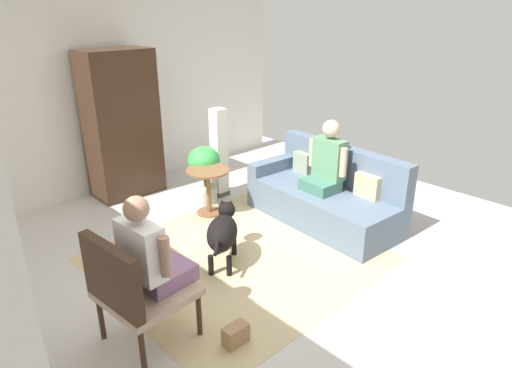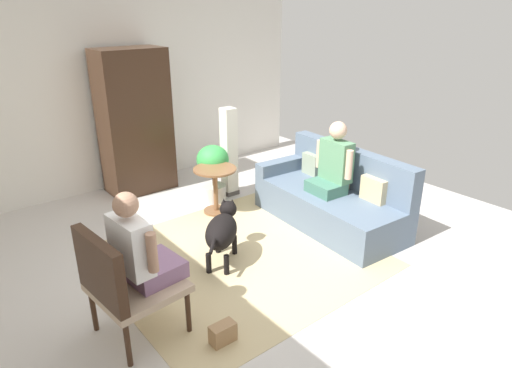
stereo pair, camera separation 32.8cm
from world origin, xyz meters
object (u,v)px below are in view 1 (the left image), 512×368
(couch, at_px, (325,196))
(round_end_table, at_px, (208,185))
(armchair, at_px, (131,286))
(armoire_cabinet, at_px, (122,125))
(potted_plant, at_px, (204,169))
(person_on_armchair, at_px, (149,254))
(person_on_couch, at_px, (327,162))
(dog, at_px, (223,231))
(column_lamp, at_px, (219,154))
(handbag, at_px, (236,335))

(couch, height_order, round_end_table, couch)
(armchair, distance_m, armoire_cabinet, 3.30)
(potted_plant, bearing_deg, round_end_table, -119.46)
(person_on_armchair, distance_m, potted_plant, 2.67)
(armchair, distance_m, person_on_couch, 2.87)
(armchair, bearing_deg, armoire_cabinet, 62.68)
(dog, bearing_deg, armoire_cabinet, 84.94)
(person_on_armchair, height_order, column_lamp, person_on_armchair)
(potted_plant, relative_size, armoire_cabinet, 0.40)
(dog, height_order, armoire_cabinet, armoire_cabinet)
(armchair, xyz_separation_m, person_on_armchair, (0.18, 0.02, 0.20))
(couch, bearing_deg, round_end_table, 130.56)
(person_on_couch, distance_m, dog, 1.61)
(person_on_couch, height_order, armoire_cabinet, armoire_cabinet)
(couch, bearing_deg, person_on_couch, -151.45)
(couch, xyz_separation_m, handbag, (-2.29, -0.93, -0.23))
(couch, xyz_separation_m, person_on_armchair, (-2.69, -0.39, 0.44))
(round_end_table, distance_m, column_lamp, 0.66)
(couch, xyz_separation_m, armoire_cabinet, (-1.38, 2.49, 0.69))
(round_end_table, relative_size, handbag, 2.90)
(couch, height_order, armoire_cabinet, armoire_cabinet)
(couch, distance_m, dog, 1.59)
(potted_plant, relative_size, column_lamp, 0.64)
(column_lamp, bearing_deg, handbag, -126.75)
(person_on_armchair, height_order, dog, person_on_armchair)
(person_on_couch, bearing_deg, armchair, -172.28)
(armchair, height_order, column_lamp, column_lamp)
(potted_plant, bearing_deg, armoire_cabinet, 119.59)
(person_on_couch, distance_m, handbag, 2.53)
(column_lamp, bearing_deg, armchair, -141.45)
(couch, xyz_separation_m, person_on_couch, (-0.04, -0.02, 0.46))
(person_on_couch, relative_size, armoire_cabinet, 0.43)
(dog, distance_m, column_lamp, 1.84)
(armchair, height_order, armoire_cabinet, armoire_cabinet)
(couch, height_order, armchair, armchair)
(round_end_table, height_order, dog, round_end_table)
(armchair, relative_size, dog, 1.40)
(couch, bearing_deg, armoire_cabinet, 118.89)
(couch, height_order, dog, couch)
(round_end_table, bearing_deg, person_on_armchair, -138.73)
(column_lamp, distance_m, armoire_cabinet, 1.39)
(handbag, bearing_deg, person_on_couch, 21.99)
(handbag, bearing_deg, armchair, 137.95)
(handbag, bearing_deg, column_lamp, 53.25)
(person_on_couch, bearing_deg, armoire_cabinet, 117.97)
(potted_plant, xyz_separation_m, armoire_cabinet, (-0.59, 1.05, 0.52))
(person_on_couch, relative_size, handbag, 4.07)
(armchair, height_order, person_on_couch, person_on_couch)
(armchair, bearing_deg, round_end_table, 38.76)
(person_on_couch, bearing_deg, potted_plant, 116.78)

